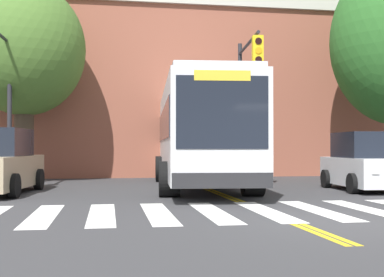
{
  "coord_description": "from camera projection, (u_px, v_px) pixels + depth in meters",
  "views": [
    {
      "loc": [
        -4.57,
        -9.06,
        1.38
      ],
      "look_at": [
        -1.57,
        7.83,
        1.63
      ],
      "focal_mm": 50.0,
      "sensor_mm": 36.0,
      "label": 1
    }
  ],
  "objects": [
    {
      "name": "ground_plane",
      "position": [
        353.0,
        222.0,
        9.7
      ],
      "size": [
        120.0,
        120.0,
        0.0
      ],
      "primitive_type": "plane",
      "color": "#38383A"
    },
    {
      "name": "crosswalk",
      "position": [
        317.0,
        210.0,
        11.47
      ],
      "size": [
        14.3,
        3.99,
        0.01
      ],
      "color": "white",
      "rests_on": "ground"
    },
    {
      "name": "lane_line_yellow_inner",
      "position": [
        171.0,
        175.0,
        25.04
      ],
      "size": [
        0.12,
        36.0,
        0.01
      ],
      "primitive_type": "cube",
      "color": "gold",
      "rests_on": "ground"
    },
    {
      "name": "lane_line_yellow_outer",
      "position": [
        174.0,
        175.0,
        25.07
      ],
      "size": [
        0.12,
        36.0,
        0.01
      ],
      "primitive_type": "cube",
      "color": "gold",
      "rests_on": "ground"
    },
    {
      "name": "city_bus",
      "position": [
        199.0,
        132.0,
        18.23
      ],
      "size": [
        3.63,
        11.96,
        3.41
      ],
      "color": "white",
      "rests_on": "ground"
    },
    {
      "name": "car_white_far_lane",
      "position": [
        365.0,
        164.0,
        16.63
      ],
      "size": [
        2.17,
        3.86,
        1.82
      ],
      "color": "white",
      "rests_on": "ground"
    },
    {
      "name": "traffic_light_overhead",
      "position": [
        247.0,
        82.0,
        19.48
      ],
      "size": [
        0.72,
        4.1,
        5.45
      ],
      "color": "#28282D",
      "rests_on": "ground"
    },
    {
      "name": "street_tree_curbside_small",
      "position": [
        24.0,
        50.0,
        20.53
      ],
      "size": [
        5.7,
        5.83,
        7.69
      ],
      "color": "#4C3D2D",
      "rests_on": "ground"
    },
    {
      "name": "building_facade",
      "position": [
        184.0,
        91.0,
        27.28
      ],
      "size": [
        41.22,
        7.48,
        8.37
      ],
      "color": "#9E5642",
      "rests_on": "ground"
    }
  ]
}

